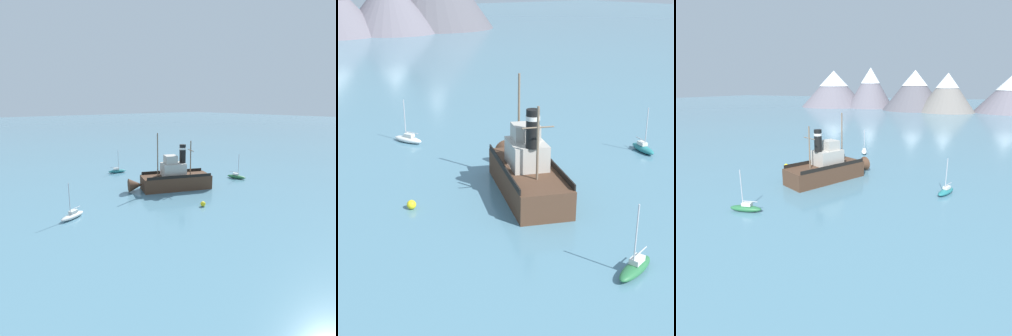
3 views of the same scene
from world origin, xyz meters
The scene contains 6 objects.
ground_plane centered at (0.00, 0.00, 0.00)m, with size 600.00×600.00×0.00m, color teal.
old_tugboat centered at (0.45, -0.02, 1.83)m, with size 8.74×14.57×9.90m.
sailboat_white centered at (-1.60, 19.10, 0.43)m, with size 2.49×3.93×4.90m.
sailboat_green centered at (-2.20, -14.63, 0.43)m, with size 3.96×2.07×4.90m.
sailboat_teal centered at (17.43, 1.21, 0.43)m, with size 2.18×3.96×4.90m.
mooring_buoy centered at (-9.34, 2.51, 0.38)m, with size 0.76×0.76×0.76m, color yellow.
Camera 2 is at (-25.45, -32.73, 17.61)m, focal length 55.00 mm.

